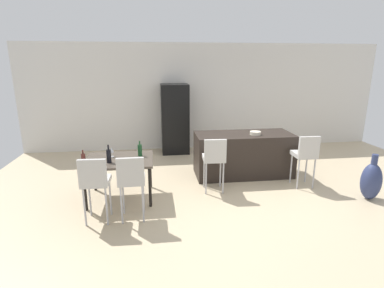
% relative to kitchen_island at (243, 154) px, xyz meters
% --- Properties ---
extents(ground_plane, '(10.00, 10.00, 0.00)m').
position_rel_kitchen_island_xyz_m(ground_plane, '(-0.44, -0.70, -0.46)').
color(ground_plane, '#C6B28E').
extents(back_wall, '(10.00, 0.12, 2.90)m').
position_rel_kitchen_island_xyz_m(back_wall, '(-0.44, 2.38, 0.99)').
color(back_wall, silver).
rests_on(back_wall, ground_plane).
extents(kitchen_island, '(2.06, 0.86, 0.92)m').
position_rel_kitchen_island_xyz_m(kitchen_island, '(0.00, 0.00, 0.00)').
color(kitchen_island, black).
rests_on(kitchen_island, ground_plane).
extents(bar_chair_left, '(0.42, 0.42, 1.05)m').
position_rel_kitchen_island_xyz_m(bar_chair_left, '(-0.81, -0.81, 0.24)').
color(bar_chair_left, beige).
rests_on(bar_chair_left, ground_plane).
extents(bar_chair_middle, '(0.41, 0.41, 1.05)m').
position_rel_kitchen_island_xyz_m(bar_chair_middle, '(0.98, -0.81, 0.24)').
color(bar_chair_middle, beige).
rests_on(bar_chair_middle, ground_plane).
extents(dining_table, '(1.18, 0.95, 0.74)m').
position_rel_kitchen_island_xyz_m(dining_table, '(-2.53, -0.87, 0.21)').
color(dining_table, '#4C4238').
rests_on(dining_table, ground_plane).
extents(dining_chair_near, '(0.42, 0.42, 1.05)m').
position_rel_kitchen_island_xyz_m(dining_chair_near, '(-2.80, -1.70, 0.24)').
color(dining_chair_near, beige).
rests_on(dining_chair_near, ground_plane).
extents(dining_chair_far, '(0.40, 0.40, 1.05)m').
position_rel_kitchen_island_xyz_m(dining_chair_far, '(-2.26, -1.70, 0.24)').
color(dining_chair_far, beige).
rests_on(dining_chair_far, ground_plane).
extents(wine_bottle_corner, '(0.08, 0.08, 0.28)m').
position_rel_kitchen_island_xyz_m(wine_bottle_corner, '(-2.17, -0.72, 0.39)').
color(wine_bottle_corner, '#194723').
rests_on(wine_bottle_corner, dining_table).
extents(wine_bottle_left, '(0.07, 0.07, 0.29)m').
position_rel_kitchen_island_xyz_m(wine_bottle_left, '(-3.04, -1.24, 0.40)').
color(wine_bottle_left, '#471E19').
rests_on(wine_bottle_left, dining_table).
extents(wine_bottle_end, '(0.08, 0.08, 0.31)m').
position_rel_kitchen_island_xyz_m(wine_bottle_end, '(-2.67, -1.04, 0.40)').
color(wine_bottle_end, black).
rests_on(wine_bottle_end, dining_table).
extents(wine_glass_middle, '(0.07, 0.07, 0.17)m').
position_rel_kitchen_island_xyz_m(wine_glass_middle, '(-2.67, -0.71, 0.40)').
color(wine_glass_middle, silver).
rests_on(wine_glass_middle, dining_table).
extents(refrigerator, '(0.72, 0.68, 1.84)m').
position_rel_kitchen_island_xyz_m(refrigerator, '(-1.33, 1.94, 0.46)').
color(refrigerator, black).
rests_on(refrigerator, ground_plane).
extents(fruit_bowl, '(0.23, 0.23, 0.07)m').
position_rel_kitchen_island_xyz_m(fruit_bowl, '(0.20, -0.12, 0.50)').
color(fruit_bowl, beige).
rests_on(fruit_bowl, kitchen_island).
extents(floor_vase, '(0.34, 0.34, 0.84)m').
position_rel_kitchen_island_xyz_m(floor_vase, '(1.90, -1.49, -0.11)').
color(floor_vase, navy).
rests_on(floor_vase, ground_plane).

